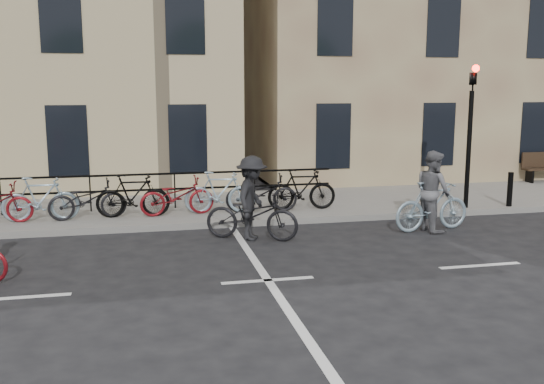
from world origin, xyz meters
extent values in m
plane|color=black|center=(0.00, 0.00, 0.00)|extent=(120.00, 120.00, 0.00)
cube|color=slate|center=(-4.00, 6.00, 0.07)|extent=(46.00, 4.00, 0.15)
cube|color=#8A7153|center=(9.00, 13.00, 6.15)|extent=(14.00, 10.00, 12.00)
cylinder|color=black|center=(6.20, 4.35, 1.65)|extent=(0.12, 0.12, 3.00)
imported|color=black|center=(6.20, 4.35, 3.60)|extent=(0.15, 0.18, 0.90)
sphere|color=#FF0C05|center=(6.20, 4.23, 3.70)|extent=(0.18, 0.18, 0.18)
cylinder|color=black|center=(5.00, 4.25, 0.60)|extent=(0.14, 0.14, 0.90)
cylinder|color=black|center=(7.40, 4.25, 0.60)|extent=(0.14, 0.14, 0.90)
cube|color=black|center=(10.40, 7.65, 0.35)|extent=(0.06, 0.38, 0.40)
cube|color=black|center=(11.00, 7.83, 0.87)|extent=(1.60, 0.06, 0.50)
cube|color=black|center=(-2.77, 5.90, 0.62)|extent=(11.45, 0.04, 0.95)
imported|color=#88A2B3|center=(-4.35, 5.00, 0.68)|extent=(1.75, 0.49, 1.05)
imported|color=black|center=(-3.30, 5.00, 0.62)|extent=(1.80, 0.63, 0.95)
imported|color=black|center=(-2.25, 5.00, 0.68)|extent=(1.75, 0.49, 1.05)
imported|color=maroon|center=(-1.20, 5.00, 0.62)|extent=(1.80, 0.63, 0.95)
imported|color=#88A2B3|center=(-0.15, 5.00, 0.68)|extent=(1.75, 0.49, 1.05)
imported|color=black|center=(0.90, 5.00, 0.62)|extent=(1.80, 0.63, 0.95)
imported|color=black|center=(1.95, 5.00, 0.68)|extent=(1.75, 0.49, 1.05)
imported|color=#88A2B3|center=(4.41, 2.74, 0.57)|extent=(1.96, 0.80, 1.14)
imported|color=#5E5E63|center=(4.41, 2.74, 0.92)|extent=(0.82, 0.98, 1.84)
imported|color=black|center=(0.25, 2.83, 0.54)|extent=(2.14, 1.53, 1.07)
imported|color=black|center=(0.25, 2.83, 0.91)|extent=(1.12, 1.35, 1.82)
camera|label=1|loc=(-2.06, -9.67, 3.27)|focal=40.00mm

